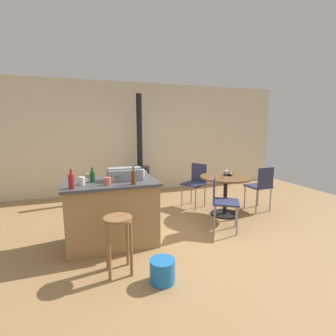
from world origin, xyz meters
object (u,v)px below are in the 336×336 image
object	(u,v)px
toolbox	(125,174)
cup_2	(108,181)
wine_glass	(226,172)
serving_bowl	(228,173)
cup_3	(142,173)
folding_chair_left	(222,199)
bottle_1	(133,177)
kitchen_island	(112,212)
wooden_stool	(118,233)
cup_0	(89,176)
wood_stove	(140,172)
bottle_2	(92,176)
dining_table	(226,186)
folding_chair_near	(261,185)
bottle_0	(71,181)
cup_1	(82,181)
plastic_bucket	(162,271)
folding_chair_far	(196,181)

from	to	relation	value
toolbox	cup_2	bearing A→B (deg)	-138.11
wine_glass	serving_bowl	distance (m)	0.24
cup_3	wine_glass	world-z (taller)	cup_3
folding_chair_left	bottle_1	xyz separation A→B (m)	(-1.44, -0.18, 0.48)
kitchen_island	wooden_stool	bearing A→B (deg)	-91.29
toolbox	cup_0	bearing A→B (deg)	156.89
wood_stove	bottle_2	xyz separation A→B (m)	(-1.17, -2.26, 0.42)
wood_stove	cup_0	distance (m)	2.43
serving_bowl	cup_0	bearing A→B (deg)	-172.16
bottle_1	toolbox	bearing A→B (deg)	101.61
serving_bowl	cup_2	bearing A→B (deg)	-161.27
dining_table	cup_3	size ratio (longest dim) A/B	8.06
wooden_stool	dining_table	xyz separation A→B (m)	(2.16, 1.24, 0.09)
wooden_stool	bottle_2	size ratio (longest dim) A/B	3.33
cup_0	folding_chair_near	bearing A→B (deg)	4.14
folding_chair_left	wine_glass	distance (m)	0.71
serving_bowl	wine_glass	bearing A→B (deg)	-131.64
cup_2	bottle_1	bearing A→B (deg)	-13.37
wooden_stool	cup_2	world-z (taller)	cup_2
wine_glass	folding_chair_near	bearing A→B (deg)	3.65
folding_chair_left	wine_glass	size ratio (longest dim) A/B	6.03
kitchen_island	bottle_2	bearing A→B (deg)	174.69
bottle_0	cup_1	xyz separation A→B (m)	(0.12, 0.16, -0.04)
wooden_stool	folding_chair_left	size ratio (longest dim) A/B	0.76
toolbox	bottle_1	size ratio (longest dim) A/B	2.03
cup_1	plastic_bucket	xyz separation A→B (m)	(0.76, -1.00, -0.83)
folding_chair_near	cup_2	xyz separation A→B (m)	(-2.96, -0.66, 0.43)
wooden_stool	wood_stove	world-z (taller)	wood_stove
wooden_stool	folding_chair_near	distance (m)	3.16
bottle_0	bottle_2	xyz separation A→B (m)	(0.26, 0.29, -0.02)
wooden_stool	folding_chair_far	size ratio (longest dim) A/B	0.75
kitchen_island	dining_table	xyz separation A→B (m)	(2.14, 0.48, 0.10)
folding_chair_left	bottle_2	bearing A→B (deg)	176.11
wooden_stool	cup_1	xyz separation A→B (m)	(-0.35, 0.66, 0.48)
wood_stove	bottle_1	xyz separation A→B (m)	(-0.68, -2.58, 0.43)
folding_chair_far	cup_2	world-z (taller)	cup_2
dining_table	folding_chair_near	world-z (taller)	folding_chair_near
bottle_1	cup_1	size ratio (longest dim) A/B	2.05
toolbox	wooden_stool	bearing A→B (deg)	-105.61
kitchen_island	serving_bowl	distance (m)	2.33
cup_1	kitchen_island	bearing A→B (deg)	15.57
cup_2	serving_bowl	xyz separation A→B (m)	(2.30, 0.78, -0.19)
cup_2	plastic_bucket	world-z (taller)	cup_2
cup_0	cup_2	xyz separation A→B (m)	(0.22, -0.43, 0.01)
cup_3	folding_chair_left	bearing A→B (deg)	-13.34
kitchen_island	wine_glass	distance (m)	2.16
toolbox	cup_1	size ratio (longest dim) A/B	4.15
wooden_stool	dining_table	size ratio (longest dim) A/B	0.70
kitchen_island	folding_chair_far	bearing A→B (deg)	31.69
bottle_0	wine_glass	xyz separation A→B (m)	(2.58, 0.66, -0.16)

